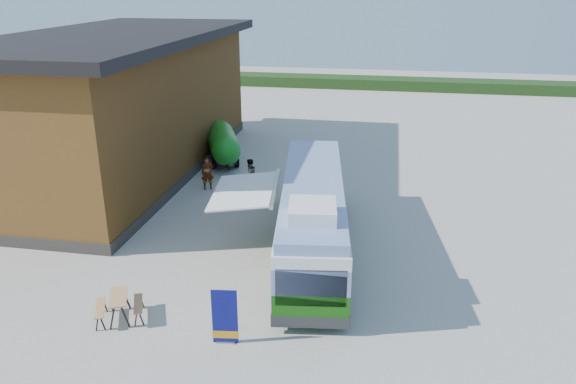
% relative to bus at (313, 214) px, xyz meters
% --- Properties ---
extents(ground, '(100.00, 100.00, 0.00)m').
position_rel_bus_xyz_m(ground, '(-1.16, -1.72, -1.65)').
color(ground, '#BCB7AD').
rests_on(ground, ground).
extents(barn, '(9.60, 21.20, 7.50)m').
position_rel_bus_xyz_m(barn, '(-11.66, 8.28, 1.94)').
color(barn, brown).
rests_on(barn, ground).
extents(hedge, '(40.00, 3.00, 1.00)m').
position_rel_bus_xyz_m(hedge, '(6.84, 36.28, -1.15)').
color(hedge, '#264419').
rests_on(hedge, ground).
extents(bus, '(3.83, 11.46, 3.46)m').
position_rel_bus_xyz_m(bus, '(0.00, 0.00, 0.00)').
color(bus, '#1F7313').
rests_on(bus, ground).
extents(awning, '(2.93, 4.20, 0.50)m').
position_rel_bus_xyz_m(awning, '(-2.41, -0.28, 0.87)').
color(awning, white).
rests_on(awning, ground).
extents(banner, '(0.77, 0.25, 1.78)m').
position_rel_bus_xyz_m(banner, '(-1.69, -6.27, -0.92)').
color(banner, navy).
rests_on(banner, ground).
extents(picnic_table, '(1.79, 1.71, 0.80)m').
position_rel_bus_xyz_m(picnic_table, '(-5.32, -5.65, -1.05)').
color(picnic_table, tan).
rests_on(picnic_table, ground).
extents(person_a, '(0.75, 0.65, 1.74)m').
position_rel_bus_xyz_m(person_a, '(-6.24, 6.10, -0.78)').
color(person_a, '#999999').
rests_on(person_a, ground).
extents(person_b, '(1.02, 1.02, 1.67)m').
position_rel_bus_xyz_m(person_b, '(-4.08, 6.27, -0.82)').
color(person_b, '#999999').
rests_on(person_b, ground).
extents(slurry_tanker, '(3.01, 5.22, 2.05)m').
position_rel_bus_xyz_m(slurry_tanker, '(-6.74, 10.58, -0.47)').
color(slurry_tanker, '#18851D').
rests_on(slurry_tanker, ground).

